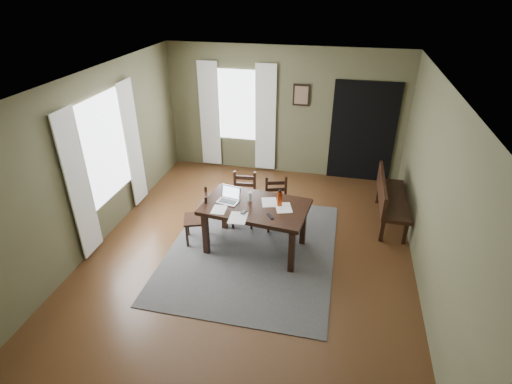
% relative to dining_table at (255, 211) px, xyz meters
% --- Properties ---
extents(ground, '(5.00, 6.00, 0.01)m').
position_rel_dining_table_xyz_m(ground, '(-0.04, -0.05, -0.71)').
color(ground, '#492C16').
extents(room_shell, '(5.02, 6.02, 2.71)m').
position_rel_dining_table_xyz_m(room_shell, '(-0.04, -0.05, 1.09)').
color(room_shell, brown).
rests_on(room_shell, ground).
extents(rug, '(2.60, 3.20, 0.01)m').
position_rel_dining_table_xyz_m(rug, '(-0.04, -0.05, -0.70)').
color(rug, '#404040').
rests_on(rug, ground).
extents(dining_table, '(1.69, 1.13, 0.80)m').
position_rel_dining_table_xyz_m(dining_table, '(0.00, 0.00, 0.00)').
color(dining_table, black).
rests_on(dining_table, rug).
extents(chair_end, '(0.50, 0.50, 0.90)m').
position_rel_dining_table_xyz_m(chair_end, '(-0.94, 0.02, -0.26)').
color(chair_end, black).
rests_on(chair_end, rug).
extents(chair_back_left, '(0.44, 0.44, 0.93)m').
position_rel_dining_table_xyz_m(chair_back_left, '(-0.36, 0.71, -0.25)').
color(chair_back_left, black).
rests_on(chair_back_left, rug).
extents(chair_back_right, '(0.48, 0.48, 0.88)m').
position_rel_dining_table_xyz_m(chair_back_right, '(0.21, 0.71, -0.27)').
color(chair_back_right, black).
rests_on(chair_back_right, rug).
extents(bench, '(0.48, 1.50, 0.85)m').
position_rel_dining_table_xyz_m(bench, '(2.10, 1.29, -0.20)').
color(bench, black).
rests_on(bench, ground).
extents(laptop, '(0.37, 0.31, 0.22)m').
position_rel_dining_table_xyz_m(laptop, '(-0.43, 0.05, 0.16)').
color(laptop, '#B7B7BC').
rests_on(laptop, dining_table).
extents(computer_mouse, '(0.08, 0.10, 0.03)m').
position_rel_dining_table_xyz_m(computer_mouse, '(-0.12, -0.27, 0.11)').
color(computer_mouse, '#3F3F42').
rests_on(computer_mouse, dining_table).
extents(tv_remote, '(0.13, 0.16, 0.02)m').
position_rel_dining_table_xyz_m(tv_remote, '(0.29, -0.27, 0.11)').
color(tv_remote, black).
rests_on(tv_remote, dining_table).
extents(drinking_glass, '(0.08, 0.08, 0.15)m').
position_rel_dining_table_xyz_m(drinking_glass, '(-0.11, 0.11, 0.17)').
color(drinking_glass, silver).
rests_on(drinking_glass, dining_table).
extents(water_bottle, '(0.09, 0.09, 0.26)m').
position_rel_dining_table_xyz_m(water_bottle, '(0.36, 0.07, 0.22)').
color(water_bottle, '#A42F0C').
rests_on(water_bottle, dining_table).
extents(paper_a, '(0.22, 0.28, 0.00)m').
position_rel_dining_table_xyz_m(paper_a, '(-0.50, -0.25, 0.10)').
color(paper_a, white).
rests_on(paper_a, dining_table).
extents(paper_c, '(0.30, 0.35, 0.00)m').
position_rel_dining_table_xyz_m(paper_c, '(0.19, 0.13, 0.10)').
color(paper_c, white).
rests_on(paper_c, dining_table).
extents(paper_d, '(0.31, 0.36, 0.00)m').
position_rel_dining_table_xyz_m(paper_d, '(0.43, 0.01, 0.10)').
color(paper_d, white).
rests_on(paper_d, dining_table).
extents(paper_e, '(0.28, 0.35, 0.00)m').
position_rel_dining_table_xyz_m(paper_e, '(-0.17, -0.41, 0.10)').
color(paper_e, white).
rests_on(paper_e, dining_table).
extents(window_left, '(0.01, 1.30, 1.70)m').
position_rel_dining_table_xyz_m(window_left, '(-2.51, 0.15, 0.74)').
color(window_left, white).
rests_on(window_left, ground).
extents(window_back, '(1.00, 0.01, 1.50)m').
position_rel_dining_table_xyz_m(window_back, '(-1.04, 2.92, 0.74)').
color(window_back, white).
rests_on(window_back, ground).
extents(curtain_left_near, '(0.03, 0.48, 2.30)m').
position_rel_dining_table_xyz_m(curtain_left_near, '(-2.48, -0.67, 0.49)').
color(curtain_left_near, silver).
rests_on(curtain_left_near, ground).
extents(curtain_left_far, '(0.03, 0.48, 2.30)m').
position_rel_dining_table_xyz_m(curtain_left_far, '(-2.48, 0.97, 0.49)').
color(curtain_left_far, silver).
rests_on(curtain_left_far, ground).
extents(curtain_back_left, '(0.44, 0.03, 2.30)m').
position_rel_dining_table_xyz_m(curtain_back_left, '(-1.66, 2.89, 0.49)').
color(curtain_back_left, silver).
rests_on(curtain_back_left, ground).
extents(curtain_back_right, '(0.44, 0.03, 2.30)m').
position_rel_dining_table_xyz_m(curtain_back_right, '(-0.42, 2.89, 0.49)').
color(curtain_back_right, silver).
rests_on(curtain_back_right, ground).
extents(framed_picture, '(0.34, 0.03, 0.44)m').
position_rel_dining_table_xyz_m(framed_picture, '(0.31, 2.91, 1.04)').
color(framed_picture, black).
rests_on(framed_picture, ground).
extents(doorway_back, '(1.30, 0.03, 2.10)m').
position_rel_dining_table_xyz_m(doorway_back, '(1.61, 2.92, 0.34)').
color(doorway_back, black).
rests_on(doorway_back, ground).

